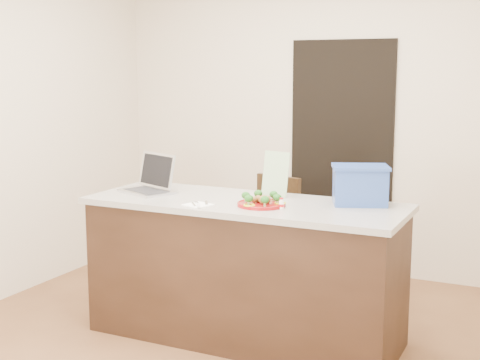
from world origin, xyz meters
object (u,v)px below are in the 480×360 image
at_px(laptop, 152,181).
at_px(plate, 261,204).
at_px(chair, 273,228).
at_px(napkin, 198,205).
at_px(yogurt_bottle, 281,204).
at_px(blue_box, 360,185).
at_px(island, 245,270).

bearing_deg(laptop, plate, 14.06).
xyz_separation_m(plate, chair, (-0.34, 0.99, -0.41)).
height_order(napkin, chair, same).
distance_m(yogurt_bottle, blue_box, 0.52).
bearing_deg(blue_box, plate, -172.38).
height_order(island, yogurt_bottle, yogurt_bottle).
bearing_deg(blue_box, island, 174.84).
xyz_separation_m(yogurt_bottle, blue_box, (0.39, 0.34, 0.10)).
height_order(plate, blue_box, blue_box).
relative_size(napkin, yogurt_bottle, 2.17).
distance_m(napkin, blue_box, 1.01).
bearing_deg(plate, laptop, 171.86).
height_order(napkin, laptop, laptop).
relative_size(laptop, blue_box, 1.06).
relative_size(island, napkin, 14.00).
relative_size(yogurt_bottle, blue_box, 0.17).
distance_m(napkin, yogurt_bottle, 0.52).
bearing_deg(island, plate, -30.71).
bearing_deg(napkin, chair, 88.71).
height_order(island, blue_box, blue_box).
xyz_separation_m(napkin, laptop, (-0.52, 0.28, 0.07)).
bearing_deg(laptop, blue_box, 29.39).
xyz_separation_m(yogurt_bottle, chair, (-0.48, 1.02, -0.42)).
distance_m(napkin, laptop, 0.60).
xyz_separation_m(plate, laptop, (-0.88, 0.13, 0.06)).
height_order(laptop, chair, laptop).
bearing_deg(yogurt_bottle, napkin, -166.27).
bearing_deg(plate, yogurt_bottle, -12.01).
xyz_separation_m(plate, blue_box, (0.53, 0.31, 0.11)).
bearing_deg(laptop, island, 19.64).
xyz_separation_m(island, plate, (0.16, -0.09, 0.47)).
xyz_separation_m(plate, yogurt_bottle, (0.15, -0.03, 0.02)).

